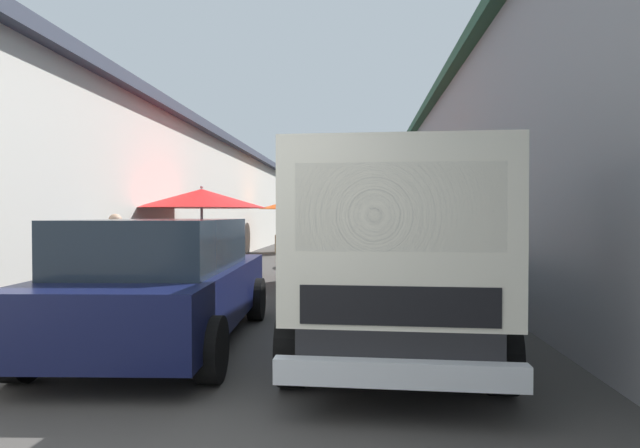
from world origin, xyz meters
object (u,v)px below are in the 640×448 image
plastic_stool (362,259)px  fruit_stall_far_right (286,214)px  hatchback_car (164,281)px  vendor_by_crates (116,255)px  fruit_stall_far_left (369,207)px  fruit_stall_near_left (367,207)px  delivery_truck (391,261)px  parked_scooter (455,281)px  fruit_stall_mid_lane (201,208)px

plastic_stool → fruit_stall_far_right: bearing=25.1°
fruit_stall_far_right → hatchback_car: 14.08m
vendor_by_crates → fruit_stall_far_left: bearing=-48.5°
fruit_stall_far_right → hatchback_car: (-14.04, -0.68, -0.83)m
fruit_stall_near_left → fruit_stall_far_left: size_ratio=1.07×
fruit_stall_far_right → delivery_truck: bearing=-167.5°
delivery_truck → fruit_stall_far_left: bearing=0.9°
fruit_stall_near_left → plastic_stool: (-1.90, 0.17, -1.41)m
hatchback_car → vendor_by_crates: size_ratio=2.63×
fruit_stall_far_left → hatchback_car: fruit_stall_far_left is taller
fruit_stall_far_left → hatchback_car: bearing=156.3°
fruit_stall_near_left → hatchback_car: fruit_stall_near_left is taller
parked_scooter → plastic_stool: size_ratio=3.80×
parked_scooter → vendor_by_crates: bearing=94.8°
fruit_stall_far_left → fruit_stall_far_right: bearing=20.5°
hatchback_car → vendor_by_crates: vendor_by_crates is taller
fruit_stall_far_right → hatchback_car: size_ratio=0.56×
fruit_stall_mid_lane → fruit_stall_far_left: bearing=-79.8°
fruit_stall_near_left → vendor_by_crates: size_ratio=1.79×
hatchback_car → parked_scooter: (2.47, -3.77, -0.29)m
delivery_truck → vendor_by_crates: bearing=58.0°
fruit_stall_near_left → vendor_by_crates: 8.61m
fruit_stall_far_right → parked_scooter: bearing=-159.0°
fruit_stall_far_left → delivery_truck: (-6.21, -0.10, -0.64)m
parked_scooter → fruit_stall_mid_lane: bearing=63.2°
fruit_stall_far_right → vendor_by_crates: bearing=175.6°
vendor_by_crates → plastic_stool: (5.62, -3.94, -0.54)m
fruit_stall_near_left → hatchback_car: size_ratio=0.68×
fruit_stall_far_left → plastic_stool: fruit_stall_far_left is taller
fruit_stall_far_left → plastic_stool: 2.43m
fruit_stall_far_right → parked_scooter: 12.44m
fruit_stall_far_right → vendor_by_crates: fruit_stall_far_right is taller
delivery_truck → fruit_stall_mid_lane: bearing=34.0°
delivery_truck → plastic_stool: 8.26m
hatchback_car → delivery_truck: size_ratio=0.81×
fruit_stall_mid_lane → plastic_stool: (2.67, -3.51, -1.32)m
hatchback_car → fruit_stall_near_left: bearing=-14.7°
fruit_stall_near_left → delivery_truck: (-10.13, -0.07, -0.69)m
fruit_stall_near_left → fruit_stall_far_right: size_ratio=1.22×
fruit_stall_far_left → hatchback_car: 6.21m
hatchback_car → delivery_truck: bearing=-103.0°
hatchback_car → delivery_truck: 2.65m
fruit_stall_far_right → parked_scooter: fruit_stall_far_right is taller
fruit_stall_near_left → fruit_stall_far_right: 5.51m
parked_scooter → plastic_stool: (5.16, 1.44, -0.12)m
fruit_stall_far_left → vendor_by_crates: size_ratio=1.68×
delivery_truck → plastic_stool: delivery_truck is taller
parked_scooter → hatchback_car: bearing=123.3°
hatchback_car → plastic_stool: bearing=-17.0°
fruit_stall_near_left → hatchback_car: bearing=165.3°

